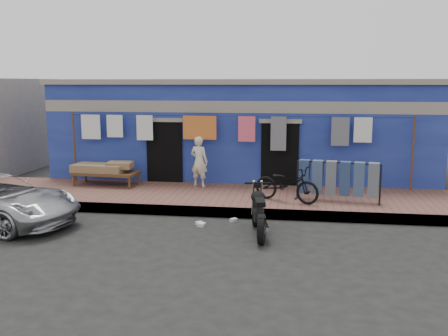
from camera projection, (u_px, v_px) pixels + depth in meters
ground at (210, 236)px, 10.72m from camera, size 80.00×80.00×0.00m
sidewalk at (229, 199)px, 13.62m from camera, size 28.00×3.00×0.25m
curb at (221, 212)px, 12.21m from camera, size 28.00×0.10×0.25m
building at (245, 129)px, 17.25m from camera, size 12.20×5.20×3.36m
clothesline at (221, 133)px, 14.62m from camera, size 10.06×0.06×2.10m
seated_person at (199, 162)px, 14.53m from camera, size 0.61×0.49×1.48m
bicycle at (287, 180)px, 12.70m from camera, size 1.84×1.27×1.13m
motorcycle at (259, 211)px, 10.76m from camera, size 1.11×1.83×1.06m
charpoy at (106, 174)px, 14.83m from camera, size 2.12×1.23×0.67m
jeans_rack at (338, 180)px, 12.83m from camera, size 2.34×1.12×1.06m
litter_a at (199, 223)px, 11.60m from camera, size 0.19×0.19×0.07m
litter_b at (234, 220)px, 11.83m from camera, size 0.19×0.19×0.08m
litter_c at (202, 225)px, 11.45m from camera, size 0.18×0.21×0.08m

